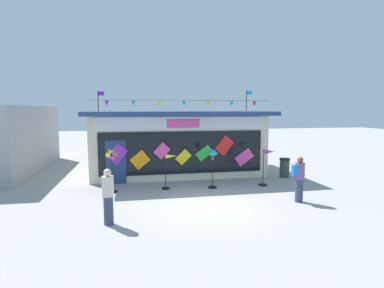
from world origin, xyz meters
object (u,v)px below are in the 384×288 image
object	(u,v)px
wind_spinner_center_right	(267,160)
person_mid_plaza	(108,196)
kite_shop_building	(176,141)
wind_spinner_center_left	(213,159)
person_near_camera	(299,178)
trash_bin	(285,168)
wind_spinner_far_left	(112,163)
wind_spinner_left	(169,165)

from	to	relation	value
wind_spinner_center_right	person_mid_plaza	bearing A→B (deg)	-152.32
kite_shop_building	wind_spinner_center_left	xyz separation A→B (m)	(1.02, -4.01, -0.38)
person_near_camera	person_mid_plaza	size ratio (longest dim) A/B	1.00
kite_shop_building	wind_spinner_center_left	distance (m)	4.16
person_mid_plaza	trash_bin	distance (m)	9.52
wind_spinner_far_left	wind_spinner_center_right	xyz separation A→B (m)	(6.73, -0.11, -0.08)
wind_spinner_center_right	trash_bin	size ratio (longest dim) A/B	1.70
trash_bin	wind_spinner_center_left	bearing A→B (deg)	-161.66
wind_spinner_left	wind_spinner_center_right	xyz separation A→B (m)	(4.36, -0.22, 0.09)
wind_spinner_left	wind_spinner_center_right	size ratio (longest dim) A/B	0.93
wind_spinner_far_left	person_mid_plaza	distance (m)	3.59
kite_shop_building	wind_spinner_center_right	world-z (taller)	kite_shop_building
kite_shop_building	wind_spinner_center_right	xyz separation A→B (m)	(3.54, -4.04, -0.54)
kite_shop_building	wind_spinner_center_left	bearing A→B (deg)	-75.67
person_near_camera	trash_bin	xyz separation A→B (m)	(1.48, 3.88, -0.40)
wind_spinner_left	wind_spinner_center_right	distance (m)	4.37
trash_bin	kite_shop_building	bearing A→B (deg)	152.64
wind_spinner_left	wind_spinner_center_left	world-z (taller)	wind_spinner_center_left
wind_spinner_left	wind_spinner_center_left	size ratio (longest dim) A/B	0.89
wind_spinner_far_left	kite_shop_building	bearing A→B (deg)	50.91
kite_shop_building	wind_spinner_far_left	bearing A→B (deg)	-129.09
wind_spinner_center_right	person_near_camera	xyz separation A→B (m)	(0.11, -2.49, -0.25)
wind_spinner_center_left	person_near_camera	size ratio (longest dim) A/B	1.01
kite_shop_building	wind_spinner_center_left	size ratio (longest dim) A/B	5.32
wind_spinner_center_left	person_mid_plaza	size ratio (longest dim) A/B	1.01
wind_spinner_far_left	trash_bin	world-z (taller)	wind_spinner_far_left
person_mid_plaza	wind_spinner_center_right	bearing A→B (deg)	-80.55
wind_spinner_left	trash_bin	bearing A→B (deg)	11.02
wind_spinner_center_right	trash_bin	world-z (taller)	wind_spinner_center_right
wind_spinner_far_left	person_near_camera	distance (m)	7.32
wind_spinner_center_right	person_near_camera	distance (m)	2.51
wind_spinner_center_left	trash_bin	distance (m)	4.40
kite_shop_building	wind_spinner_far_left	distance (m)	5.08
wind_spinner_left	person_mid_plaza	xyz separation A→B (m)	(-2.24, -3.69, -0.19)
wind_spinner_far_left	person_near_camera	xyz separation A→B (m)	(6.84, -2.60, -0.33)
wind_spinner_far_left	person_mid_plaza	world-z (taller)	wind_spinner_far_left
wind_spinner_far_left	wind_spinner_center_left	world-z (taller)	wind_spinner_far_left
kite_shop_building	wind_spinner_left	distance (m)	3.95
wind_spinner_far_left	person_mid_plaza	bearing A→B (deg)	-87.94
kite_shop_building	trash_bin	size ratio (longest dim) A/B	9.41
wind_spinner_far_left	person_near_camera	bearing A→B (deg)	-20.82
kite_shop_building	person_mid_plaza	distance (m)	8.14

